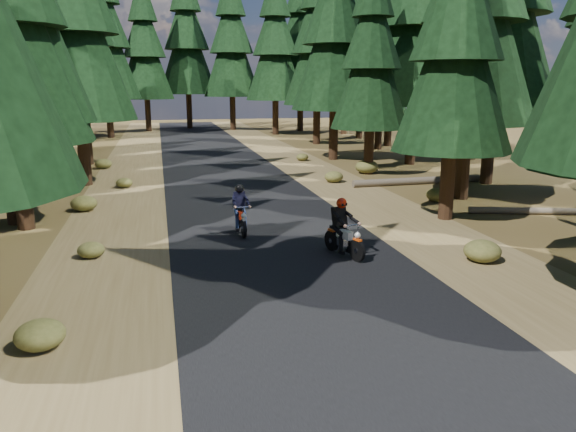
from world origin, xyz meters
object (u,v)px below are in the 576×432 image
Objects in this scene: log_near at (418,181)px; rider_lead at (344,237)px; log_far at (531,211)px; rider_follow at (241,217)px.

rider_lead is (-6.63, -9.50, 0.35)m from log_near.
log_far is 10.11m from rider_follow.
log_far is at bearing -176.05° from rider_lead.
log_near is 3.73× the size of rider_follow.
log_far is at bearing -179.57° from rider_follow.
rider_lead reaches higher than log_near.
rider_follow is (-10.10, -0.28, 0.37)m from log_far.
rider_lead is (-7.81, -3.15, 0.39)m from log_far.
rider_follow is at bearing -69.46° from rider_lead.
rider_lead is 1.07× the size of rider_follow.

